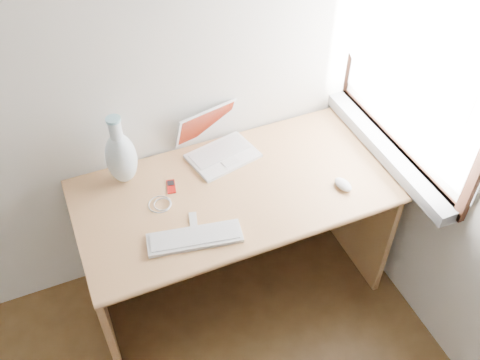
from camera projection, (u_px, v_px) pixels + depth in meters
name	position (u px, v px, depth m)	size (l,w,h in m)	color
window	(413.00, 58.00, 2.18)	(0.11, 0.99, 1.10)	white
desk	(227.00, 208.00, 2.60)	(1.41, 0.71, 0.75)	tan
laptop	(220.00, 144.00, 2.54)	(0.35, 0.32, 0.21)	white
external_keyboard	(195.00, 238.00, 2.19)	(0.40, 0.19, 0.02)	silver
mouse	(343.00, 185.00, 2.39)	(0.06, 0.10, 0.03)	white
ipod	(171.00, 187.00, 2.40)	(0.05, 0.09, 0.01)	#A30F0B
cable_coil	(160.00, 204.00, 2.33)	(0.10, 0.10, 0.01)	silver
remote	(193.00, 220.00, 2.26)	(0.03, 0.08, 0.01)	silver
vase	(121.00, 156.00, 2.34)	(0.14, 0.14, 0.35)	white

